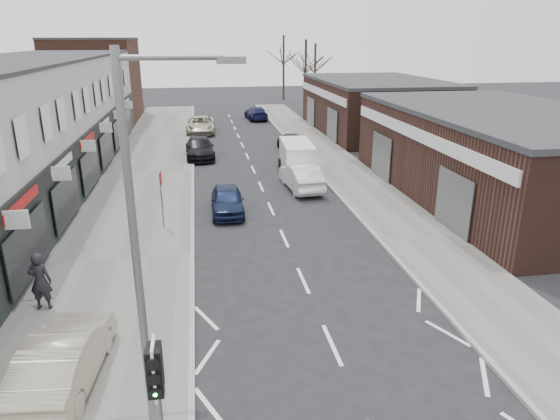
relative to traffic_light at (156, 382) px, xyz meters
name	(u,v)px	position (x,y,z in m)	size (l,w,h in m)	color
ground	(353,391)	(4.40, 2.02, -2.41)	(160.00, 160.00, 0.00)	black
pavement_left	(148,173)	(-2.35, 24.02, -2.35)	(5.50, 64.00, 0.12)	slate
pavement_right	(338,165)	(10.15, 24.02, -2.35)	(3.50, 64.00, 0.12)	slate
shop_terrace_left	(12,128)	(-9.10, 21.52, 1.14)	(8.00, 41.00, 7.10)	#BBB6AA
brick_block_far	(96,81)	(-9.10, 47.02, 1.59)	(8.00, 10.00, 8.00)	#4E2D21
right_unit_near	(503,156)	(16.90, 16.02, -0.16)	(10.00, 18.00, 4.50)	#3D221B
right_unit_far	(375,107)	(16.90, 36.02, -0.16)	(10.00, 16.00, 4.50)	#3D221B
tree_far_a	(305,111)	(13.40, 50.02, -2.41)	(3.60, 3.60, 8.00)	#382D26
tree_far_b	(314,104)	(15.90, 56.02, -2.41)	(3.60, 3.60, 7.50)	#382D26
tree_far_c	(284,100)	(12.90, 62.02, -2.41)	(3.60, 3.60, 8.50)	#382D26
traffic_light	(156,382)	(0.00, 0.00, 0.00)	(0.28, 0.60, 3.10)	slate
street_lamp	(144,242)	(-0.13, 1.22, 2.20)	(2.23, 0.22, 8.00)	slate
warning_sign	(161,182)	(-0.76, 14.02, -0.21)	(0.12, 0.80, 2.70)	slate
white_van	(297,159)	(7.05, 22.50, -1.47)	(2.07, 5.23, 2.00)	silver
sedan_on_pavement	(64,358)	(-2.56, 3.35, -1.58)	(1.51, 4.32, 1.42)	#ABA188
pedestrian	(40,281)	(-4.13, 7.26, -1.34)	(0.69, 0.46, 1.90)	black
parked_car_left_a	(227,200)	(2.19, 15.71, -1.76)	(1.56, 3.87, 1.32)	#121D3B
parked_car_left_b	(200,148)	(1.00, 28.02, -1.71)	(1.98, 4.87, 1.41)	black
parked_car_left_c	(201,125)	(1.20, 37.96, -1.68)	(2.44, 5.30, 1.47)	#B0A98D
parked_car_right_a	(301,177)	(6.60, 19.11, -1.68)	(1.56, 4.47, 1.47)	silver
parked_car_right_b	(291,141)	(7.90, 29.36, -1.72)	(1.65, 4.10, 1.40)	black
parked_car_right_c	(256,113)	(7.04, 44.86, -1.74)	(1.90, 4.68, 1.36)	#121339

